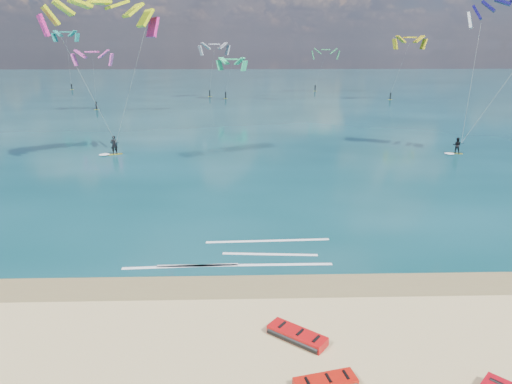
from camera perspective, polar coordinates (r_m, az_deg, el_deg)
ground at (r=57.33m, az=-2.22°, el=6.93°), size 320.00×320.00×0.00m
wet_sand_strip at (r=22.17m, az=-3.07°, el=-11.64°), size 320.00×2.40×0.01m
sea at (r=120.77m, az=-1.95°, el=12.74°), size 320.00×200.00×0.04m
packed_kite_mid at (r=18.73m, az=5.14°, el=-17.85°), size 2.72×2.47×0.41m
kitesurfer_main at (r=45.92m, az=-18.25°, el=14.34°), size 9.73×8.52×16.38m
kitesurfer_far at (r=50.82m, az=27.22°, el=13.76°), size 9.72×5.61×16.45m
shoreline_foam at (r=24.87m, az=-1.65°, el=-8.04°), size 11.27×3.63×0.01m
distant_kites at (r=99.00m, az=-4.58°, el=14.78°), size 80.30×40.31×13.80m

